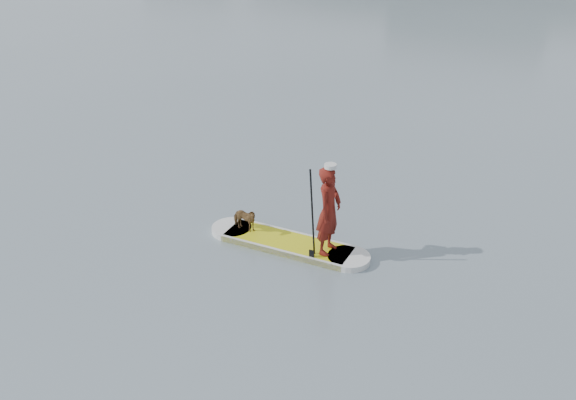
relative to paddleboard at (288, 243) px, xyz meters
The scene contains 6 objects.
ground 2.75m from the paddleboard, 82.89° to the right, with size 140.00×140.00×0.00m, color slate.
paddleboard is the anchor object (origin of this frame).
paddler 1.23m from the paddleboard, ahead, with size 0.62×0.41×1.70m, color maroon.
white_cap 1.97m from the paddleboard, ahead, with size 0.22×0.22×0.07m, color silver.
dog 1.00m from the paddleboard, behind, with size 0.26×0.58×0.49m, color brown.
paddle 1.03m from the paddleboard, 23.80° to the right, with size 0.10×0.30×2.00m.
Camera 1 is at (4.78, -6.50, 6.47)m, focal length 40.00 mm.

